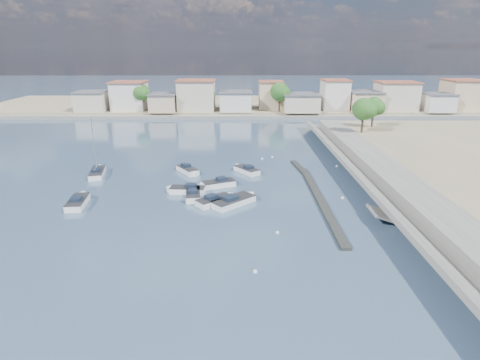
# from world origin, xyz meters

# --- Properties ---
(ground) EXTENTS (400.00, 400.00, 0.00)m
(ground) POSITION_xyz_m (0.00, 40.00, 0.00)
(ground) COLOR #2A3D55
(ground) RESTS_ON ground
(seawall_walkway) EXTENTS (5.00, 90.00, 1.80)m
(seawall_walkway) POSITION_xyz_m (18.50, 13.00, 0.90)
(seawall_walkway) COLOR slate
(seawall_walkway) RESTS_ON ground
(breakwater) EXTENTS (2.00, 31.02, 0.35)m
(breakwater) POSITION_xyz_m (6.90, 12.69, 0.17)
(breakwater) COLOR black
(breakwater) RESTS_ON ground
(far_shore_land) EXTENTS (160.00, 40.00, 1.40)m
(far_shore_land) POSITION_xyz_m (0.00, 92.00, 0.70)
(far_shore_land) COLOR gray
(far_shore_land) RESTS_ON ground
(far_shore_quay) EXTENTS (160.00, 2.50, 0.80)m
(far_shore_quay) POSITION_xyz_m (0.00, 71.00, 0.40)
(far_shore_quay) COLOR slate
(far_shore_quay) RESTS_ON ground
(far_town) EXTENTS (113.01, 12.80, 8.35)m
(far_town) POSITION_xyz_m (10.71, 76.92, 4.93)
(far_town) COLOR beige
(far_town) RESTS_ON far_shore_land
(shore_trees) EXTENTS (74.56, 38.32, 7.92)m
(shore_trees) POSITION_xyz_m (8.34, 68.11, 6.22)
(shore_trees) COLOR #38281E
(shore_trees) RESTS_ON ground
(motorboat_a) EXTENTS (2.24, 5.07, 1.48)m
(motorboat_a) POSITION_xyz_m (-9.14, 11.54, 0.38)
(motorboat_a) COLOR white
(motorboat_a) RESTS_ON ground
(motorboat_b) EXTENTS (4.79, 4.44, 1.48)m
(motorboat_b) POSITION_xyz_m (-6.03, 9.27, 0.38)
(motorboat_b) COLOR white
(motorboat_b) RESTS_ON ground
(motorboat_c) EXTENTS (5.21, 2.20, 1.48)m
(motorboat_c) POSITION_xyz_m (-10.27, 13.08, 0.38)
(motorboat_c) COLOR white
(motorboat_c) RESTS_ON ground
(motorboat_d) EXTENTS (5.04, 3.53, 1.48)m
(motorboat_d) POSITION_xyz_m (-6.26, 15.50, 0.38)
(motorboat_d) COLOR white
(motorboat_d) RESTS_ON ground
(motorboat_e) EXTENTS (2.46, 5.49, 1.48)m
(motorboat_e) POSITION_xyz_m (-22.97, 8.96, 0.38)
(motorboat_e) COLOR white
(motorboat_e) RESTS_ON ground
(motorboat_f) EXTENTS (4.17, 4.68, 1.48)m
(motorboat_f) POSITION_xyz_m (-2.15, 22.15, 0.38)
(motorboat_f) COLOR white
(motorboat_f) RESTS_ON ground
(motorboat_g) EXTENTS (3.97, 4.72, 1.48)m
(motorboat_g) POSITION_xyz_m (-11.00, 21.94, 0.38)
(motorboat_g) COLOR white
(motorboat_g) RESTS_ON ground
(motorboat_h) EXTENTS (5.72, 5.53, 1.48)m
(motorboat_h) POSITION_xyz_m (-3.69, 9.08, 0.38)
(motorboat_h) COLOR white
(motorboat_h) RESTS_ON ground
(sailboat) EXTENTS (2.90, 6.24, 9.00)m
(sailboat) POSITION_xyz_m (-24.60, 21.00, 0.42)
(sailboat) COLOR white
(sailboat) RESTS_ON ground
(mooring_buoys) EXTENTS (14.95, 38.09, 0.40)m
(mooring_buoys) POSITION_xyz_m (4.19, 15.20, 0.05)
(mooring_buoys) COLOR white
(mooring_buoys) RESTS_ON ground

